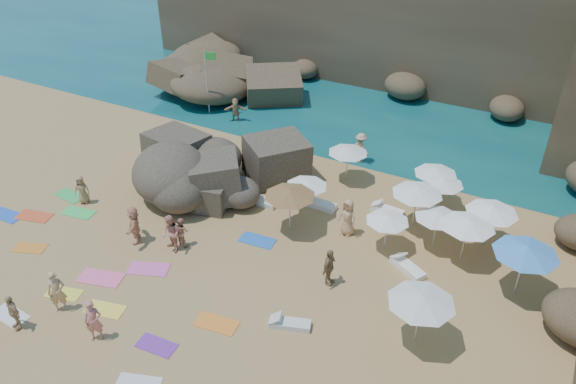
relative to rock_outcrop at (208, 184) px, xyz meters
The scene contains 49 objects.
ground 5.77m from the rock_outcrop, 50.39° to the right, with size 120.00×120.00×0.00m, color tan.
seawater 25.82m from the rock_outcrop, 81.80° to the left, with size 120.00×120.00×0.00m, color #0C4751.
cliff_back 21.70m from the rock_outcrop, 74.55° to the left, with size 44.00×8.00×8.00m, color brown.
rock_promontory 13.68m from the rock_outcrop, 122.36° to the left, with size 12.00×7.00×2.00m, color brown, non-canonical shape.
rock_outcrop is the anchor object (origin of this frame).
flag_pole 9.48m from the rock_outcrop, 123.60° to the left, with size 0.85×0.22×4.40m.
parasol_0 11.26m from the rock_outcrop, ahead, with size 2.39×2.39×2.26m.
parasol_1 7.75m from the rock_outcrop, 30.99° to the left, with size 2.14×2.14×2.02m.
parasol_2 12.40m from the rock_outcrop, ahead, with size 2.06×2.06×1.94m.
parasol_3 11.98m from the rock_outcrop, 19.30° to the left, with size 2.15×2.15×2.04m.
parasol_4 14.56m from the rock_outcrop, ahead, with size 2.34×2.34×2.21m.
parasol_5 6.20m from the rock_outcrop, ahead, with size 2.05×2.05×1.94m.
parasol_6 6.41m from the rock_outcrop, 15.18° to the right, with size 2.42×2.42×2.29m.
parasol_7 12.29m from the rock_outcrop, 15.62° to the left, with size 2.03×2.03×1.92m.
parasol_8 10.53m from the rock_outcrop, ahead, with size 1.96×1.96×1.85m.
parasol_9 13.78m from the rock_outcrop, ahead, with size 2.36×2.36×2.23m.
parasol_10 16.31m from the rock_outcrop, ahead, with size 2.62×2.62×2.47m.
parasol_11 14.56m from the rock_outcrop, 22.85° to the right, with size 2.49×2.49×2.35m.
lounger_0 3.52m from the rock_outcrop, ahead, with size 1.73×0.58×0.27m, color silver.
lounger_1 6.30m from the rock_outcrop, ahead, with size 1.83×0.61×0.28m, color silver.
lounger_2 16.38m from the rock_outcrop, ahead, with size 1.86×0.62×0.29m, color white.
lounger_3 9.71m from the rock_outcrop, 11.72° to the left, with size 1.66×0.55×0.26m, color white.
lounger_4 11.90m from the rock_outcrop, ahead, with size 1.75×0.58×0.27m, color white.
lounger_5 11.31m from the rock_outcrop, 39.01° to the right, with size 1.60×0.53×0.25m, color silver.
towel_0 10.14m from the rock_outcrop, 134.74° to the right, with size 1.73×0.86×0.03m, color blue.
towel_1 8.48m from the rock_outcrop, 87.69° to the right, with size 1.90×0.95×0.03m, color #FB6191.
towel_2 9.37m from the rock_outcrop, 115.20° to the right, with size 1.47×0.73×0.03m, color orange.
towel_3 6.77m from the rock_outcrop, 127.71° to the right, with size 1.63×0.82×0.03m, color green.
towel_4 9.92m from the rock_outcrop, 91.80° to the right, with size 1.46×0.73×0.03m, color yellow.
towel_5 11.88m from the rock_outcrop, 95.91° to the right, with size 1.55×0.77×0.03m, color silver.
towel_6 11.41m from the rock_outcrop, 64.74° to the right, with size 1.51×0.76×0.03m, color #702E97.
towel_7 8.82m from the rock_outcrop, 131.49° to the right, with size 1.73×0.87×0.03m, color #D74C26.
towel_8 5.81m from the rock_outcrop, 32.01° to the right, with size 1.69×0.84×0.03m, color blue.
towel_9 7.28m from the rock_outcrop, 75.94° to the right, with size 1.76×0.88×0.03m, color #E559AD.
towel_10 10.41m from the rock_outcrop, 53.27° to the right, with size 1.66×0.83×0.03m, color orange.
towel_11 7.22m from the rock_outcrop, 142.10° to the right, with size 1.66×0.83×0.03m, color green.
towel_12 9.99m from the rock_outcrop, 79.33° to the right, with size 1.58×0.79×0.03m, color yellow.
towel_13 13.15m from the rock_outcrop, 65.64° to the right, with size 1.54×0.77×0.03m, color silver.
person_stand_0 10.65m from the rock_outcrop, 88.32° to the right, with size 0.68×0.45×1.87m, color tan.
person_stand_1 5.36m from the rock_outcrop, 67.60° to the right, with size 0.70×0.55×1.44m, color tan.
person_stand_2 8.86m from the rock_outcrop, 44.04° to the left, with size 1.16×0.48×1.79m, color tan.
person_stand_3 10.04m from the rock_outcrop, 24.79° to the right, with size 1.03×0.43×1.75m, color olive.
person_stand_4 8.46m from the rock_outcrop, ahead, with size 0.92×0.50×1.89m, color tan.
person_stand_5 7.97m from the rock_outcrop, 111.58° to the left, with size 1.43×0.41×1.55m, color tan.
person_lie_1 12.10m from the rock_outcrop, 91.99° to the right, with size 0.92×1.57×0.38m, color tan.
person_lie_2 6.40m from the rock_outcrop, 135.18° to the right, with size 0.74×1.51×0.40m, color #9A794D.
person_lie_3 5.74m from the rock_outcrop, 90.24° to the right, with size 1.69×1.82×0.49m, color tan.
person_lie_4 11.39m from the rock_outcrop, 76.34° to the right, with size 0.65×1.78×0.43m, color #C77263.
person_lie_5 5.85m from the rock_outcrop, 70.87° to the right, with size 0.89×1.84×0.70m, color tan.
Camera 1 is at (12.28, -16.28, 16.10)m, focal length 35.00 mm.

